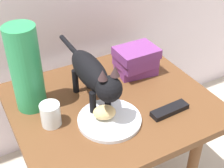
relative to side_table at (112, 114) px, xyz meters
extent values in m
cube|color=brown|center=(0.00, 0.00, 0.05)|extent=(0.75, 0.65, 0.03)
cylinder|color=brown|center=(0.24, -0.24, -0.20)|extent=(0.04, 0.04, 0.47)
cylinder|color=brown|center=(-0.24, 0.24, -0.20)|extent=(0.04, 0.04, 0.47)
cylinder|color=brown|center=(0.24, 0.24, -0.20)|extent=(0.04, 0.04, 0.47)
cylinder|color=silver|center=(-0.06, -0.10, 0.07)|extent=(0.23, 0.23, 0.01)
ellipsoid|color=#E0BC7A|center=(-0.08, -0.09, 0.10)|extent=(0.10, 0.08, 0.05)
cylinder|color=black|center=(-0.04, -0.04, 0.12)|extent=(0.02, 0.02, 0.10)
cylinder|color=black|center=(-0.10, -0.04, 0.12)|extent=(0.02, 0.02, 0.10)
cylinder|color=black|center=(-0.04, 0.12, 0.12)|extent=(0.02, 0.02, 0.10)
cylinder|color=black|center=(-0.10, 0.12, 0.12)|extent=(0.02, 0.02, 0.10)
ellipsoid|color=black|center=(-0.07, 0.05, 0.20)|extent=(0.09, 0.26, 0.11)
sphere|color=black|center=(-0.07, -0.10, 0.21)|extent=(0.09, 0.09, 0.09)
cone|color=#332224|center=(-0.05, -0.10, 0.28)|extent=(0.03, 0.03, 0.03)
cone|color=#332224|center=(-0.09, -0.10, 0.28)|extent=(0.03, 0.03, 0.03)
cylinder|color=black|center=(-0.07, 0.25, 0.21)|extent=(0.02, 0.16, 0.02)
cube|color=#72337A|center=(0.19, 0.13, 0.09)|extent=(0.17, 0.14, 0.04)
cube|color=#72337A|center=(0.18, 0.12, 0.13)|extent=(0.16, 0.13, 0.04)
cube|color=#72337A|center=(0.18, 0.12, 0.17)|extent=(0.17, 0.13, 0.04)
cylinder|color=#288C51|center=(-0.28, 0.12, 0.23)|extent=(0.11, 0.11, 0.32)
cylinder|color=silver|center=(-0.25, -0.01, 0.11)|extent=(0.07, 0.07, 0.08)
cylinder|color=silver|center=(-0.25, -0.01, 0.09)|extent=(0.06, 0.06, 0.04)
cube|color=black|center=(0.15, -0.16, 0.08)|extent=(0.15, 0.05, 0.02)
camera|label=1|loc=(-0.45, -0.84, 0.82)|focal=50.54mm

